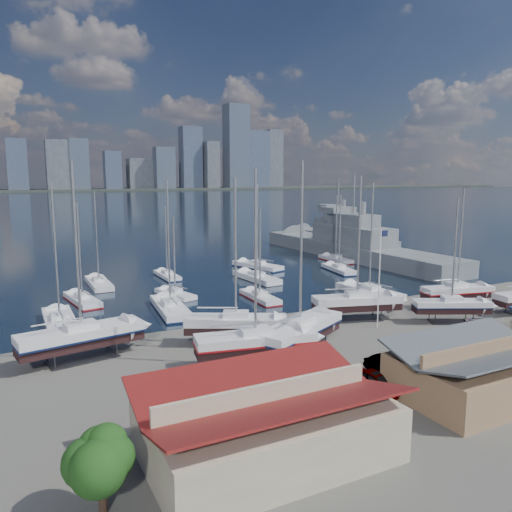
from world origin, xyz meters
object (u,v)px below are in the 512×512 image
naval_ship_east (352,249)px  car_a (377,381)px  naval_ship_west (337,235)px  flagpole (380,272)px  sailboat_cradle_0 (82,336)px

naval_ship_east → car_a: 64.69m
naval_ship_west → car_a: (-49.80, -73.95, -0.91)m
naval_ship_east → flagpole: size_ratio=4.92×
naval_ship_west → car_a: size_ratio=8.67×
naval_ship_east → flagpole: naval_ship_east is taller
naval_ship_east → sailboat_cradle_0: bearing=120.3°
sailboat_cradle_0 → flagpole: sailboat_cradle_0 is taller
naval_ship_east → naval_ship_west: naval_ship_east is taller
naval_ship_west → car_a: 89.16m
sailboat_cradle_0 → naval_ship_east: (57.15, 35.23, -0.48)m
naval_ship_east → naval_ship_west: 24.60m
naval_ship_west → car_a: naval_ship_west is taller
car_a → flagpole: bearing=41.8°
car_a → flagpole: flagpole is taller
sailboat_cradle_0 → naval_ship_west: size_ratio=0.46×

